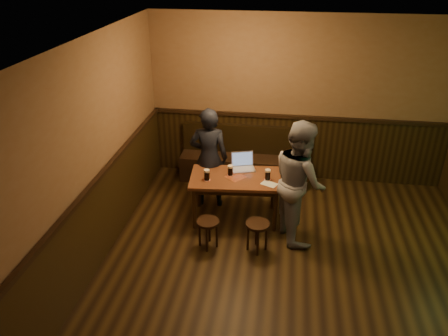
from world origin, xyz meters
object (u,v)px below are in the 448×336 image
pub_table (236,182)px  person_suit (209,158)px  person_grey (299,181)px  laptop (243,165)px  stool_left (208,226)px  stool_right (257,229)px  pint_mid (230,170)px  pint_left (207,175)px  pint_right (268,175)px  bench (244,163)px

pub_table → person_suit: person_suit is taller
pub_table → person_grey: person_grey is taller
pub_table → laptop: laptop is taller
stool_left → pub_table: bearing=70.2°
person_suit → person_grey: person_grey is taller
stool_right → pint_mid: (-0.47, 0.78, 0.43)m
pub_table → stool_left: (-0.27, -0.76, -0.28)m
pub_table → person_grey: bearing=-23.2°
person_suit → pub_table: bearing=136.8°
stool_right → laptop: laptop is taller
stool_left → person_grey: size_ratio=0.24×
stool_right → pint_left: (-0.78, 0.59, 0.44)m
pint_right → person_suit: bearing=158.2°
stool_right → person_grey: 0.85m
bench → pub_table: 1.29m
bench → person_suit: 1.12m
stool_left → pint_left: pint_left is taller
stool_left → person_suit: size_ratio=0.26×
pint_right → laptop: size_ratio=0.40×
laptop → person_suit: person_suit is taller
stool_right → person_grey: bearing=41.3°
person_suit → person_grey: size_ratio=0.93×
bench → person_suit: size_ratio=1.37×
pint_left → pint_right: (0.86, 0.14, -0.00)m
stool_left → pint_mid: (0.19, 0.80, 0.45)m
bench → pub_table: bench is taller
stool_left → laptop: 1.19m
pub_table → stool_right: bearing=-67.4°
stool_left → pint_right: bearing=45.3°
stool_left → pint_mid: 0.94m
bench → pint_left: bearing=-105.7°
bench → pint_right: (0.46, -1.27, 0.47)m
laptop → pint_left: bearing=-153.3°
pint_left → person_grey: size_ratio=0.10×
stool_right → pint_mid: size_ratio=2.74×
stool_left → stool_right: stool_right is taller
stool_right → person_suit: (-0.85, 1.09, 0.45)m
pint_left → pub_table: bearing=21.3°
bench → pint_mid: bench is taller
pub_table → pint_left: bearing=-163.9°
pint_left → laptop: laptop is taller
stool_left → pint_left: 0.76m
bench → pint_mid: 1.30m
person_suit → person_grey: 1.50m
person_suit → pint_mid: bearing=134.7°
pint_right → person_grey: (0.44, -0.28, 0.08)m
bench → pint_mid: size_ratio=13.89×
laptop → person_suit: bearing=156.4°
pub_table → pint_mid: 0.20m
pint_right → laptop: bearing=141.8°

